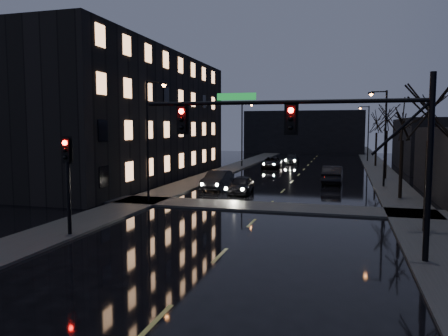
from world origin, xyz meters
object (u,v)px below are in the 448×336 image
Objects in this scene: oncoming_car_a at (241,185)px; oncoming_car_d at (292,159)px; lead_car at (332,174)px; oncoming_car_b at (217,180)px; oncoming_car_c at (272,162)px.

oncoming_car_d is at bearing 85.75° from oncoming_car_a.
oncoming_car_a is at bearing -93.65° from oncoming_car_d.
oncoming_car_b is at bearing 36.50° from lead_car.
lead_car is at bearing -75.66° from oncoming_car_d.
oncoming_car_b is 0.94× the size of lead_car.
oncoming_car_a is 0.90× the size of oncoming_car_d.
lead_car is at bearing 48.09° from oncoming_car_a.
oncoming_car_c is at bearing 87.89° from oncoming_car_b.
lead_car is (7.57, -12.83, 0.11)m from oncoming_car_c.
oncoming_car_c is at bearing 89.93° from oncoming_car_a.
oncoming_car_a is 10.34m from lead_car.
oncoming_car_a is 0.83× the size of lead_car.
oncoming_car_b is 26.07m from oncoming_car_d.
oncoming_car_a is 20.91m from oncoming_car_c.
oncoming_car_b is at bearing -97.31° from oncoming_car_c.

